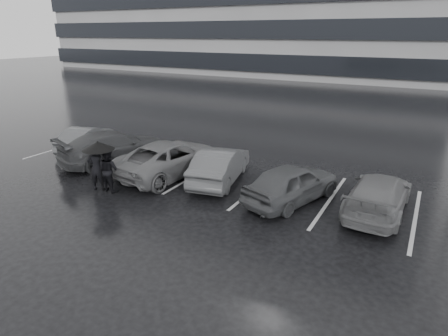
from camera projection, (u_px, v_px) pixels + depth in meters
ground at (213, 207)px, 12.98m from camera, size 160.00×160.00×0.00m
car_main at (292, 183)px, 13.21m from camera, size 2.80×4.37×1.38m
car_west_a at (220, 165)px, 15.05m from camera, size 2.32×4.38×1.37m
car_west_b at (170, 158)px, 15.81m from camera, size 2.93×5.38×1.43m
car_west_c at (114, 147)px, 17.26m from camera, size 3.56×5.39×1.45m
car_west_d at (86, 138)px, 19.10m from camera, size 2.29×3.90×1.21m
car_east at (379, 194)px, 12.45m from camera, size 1.89×4.40×1.26m
pedestrian_left at (96, 168)px, 14.13m from camera, size 0.76×0.68×1.76m
pedestrian_right at (109, 170)px, 14.06m from camera, size 0.86×0.70×1.65m
umbrella at (98, 146)px, 13.66m from camera, size 1.17×1.17×1.98m
stall_stripes at (227, 179)px, 15.39m from camera, size 19.72×5.00×0.00m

